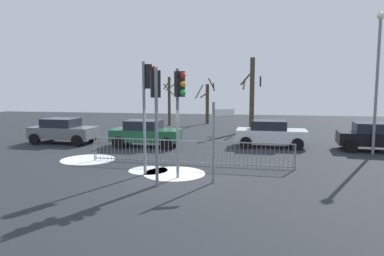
# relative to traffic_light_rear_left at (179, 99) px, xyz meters

# --- Properties ---
(ground_plane) EXTENTS (60.00, 60.00, 0.00)m
(ground_plane) POSITION_rel_traffic_light_rear_left_xyz_m (-0.11, 0.12, -2.92)
(ground_plane) COLOR #26282D
(traffic_light_rear_left) EXTENTS (0.46, 0.48, 3.99)m
(traffic_light_rear_left) POSITION_rel_traffic_light_rear_left_xyz_m (0.00, 0.00, 0.00)
(traffic_light_rear_left) COLOR slate
(traffic_light_rear_left) RESTS_ON ground
(traffic_light_foreground_right) EXTENTS (0.39, 0.54, 3.99)m
(traffic_light_foreground_right) POSITION_rel_traffic_light_rear_left_xyz_m (-0.61, -0.93, -0.00)
(traffic_light_foreground_right) COLOR slate
(traffic_light_foreground_right) RESTS_ON ground
(traffic_light_foreground_left) EXTENTS (0.50, 0.44, 4.27)m
(traffic_light_foreground_left) POSITION_rel_traffic_light_rear_left_xyz_m (-1.32, 0.48, 0.21)
(traffic_light_foreground_left) COLOR slate
(traffic_light_foreground_left) RESTS_ON ground
(direction_sign_post) EXTENTS (0.74, 0.35, 2.82)m
(direction_sign_post) POSITION_rel_traffic_light_rear_left_xyz_m (1.32, -0.30, -1.33)
(direction_sign_post) COLOR slate
(direction_sign_post) RESTS_ON ground
(pedestrian_guard_railing) EXTENTS (8.83, 0.45, 1.07)m
(pedestrian_guard_railing) POSITION_rel_traffic_light_rear_left_xyz_m (-0.11, 2.31, -2.37)
(pedestrian_guard_railing) COLOR slate
(pedestrian_guard_railing) RESTS_ON ground
(car_green_far) EXTENTS (3.80, 1.92, 1.47)m
(car_green_far) POSITION_rel_traffic_light_rear_left_xyz_m (-3.36, 6.59, -2.16)
(car_green_far) COLOR #195933
(car_green_far) RESTS_ON ground
(car_white_trailing) EXTENTS (3.83, 1.97, 1.47)m
(car_white_trailing) POSITION_rel_traffic_light_rear_left_xyz_m (3.50, 7.69, -2.16)
(car_white_trailing) COLOR silver
(car_white_trailing) RESTS_ON ground
(car_grey_near) EXTENTS (3.87, 2.06, 1.47)m
(car_grey_near) POSITION_rel_traffic_light_rear_left_xyz_m (-8.52, 6.83, -2.16)
(car_grey_near) COLOR slate
(car_grey_near) RESTS_ON ground
(car_black_mid) EXTENTS (3.92, 2.17, 1.47)m
(car_black_mid) POSITION_rel_traffic_light_rear_left_xyz_m (8.85, 7.33, -2.16)
(car_black_mid) COLOR black
(car_black_mid) RESTS_ON ground
(street_lamp) EXTENTS (0.36, 0.36, 6.86)m
(street_lamp) POSITION_rel_traffic_light_rear_left_xyz_m (8.43, 6.31, 1.26)
(street_lamp) COLOR slate
(street_lamp) RESTS_ON ground
(bare_tree_left) EXTENTS (1.41, 1.41, 4.13)m
(bare_tree_left) POSITION_rel_traffic_light_rear_left_xyz_m (-4.60, 17.19, -0.72)
(bare_tree_left) COLOR #473828
(bare_tree_left) RESTS_ON ground
(bare_tree_centre) EXTENTS (1.67, 1.65, 4.05)m
(bare_tree_centre) POSITION_rel_traffic_light_rear_left_xyz_m (-1.64, 19.31, -0.95)
(bare_tree_centre) COLOR #473828
(bare_tree_centre) RESTS_ON ground
(bare_tree_right) EXTENTS (1.58, 1.55, 5.47)m
(bare_tree_right) POSITION_rel_traffic_light_rear_left_xyz_m (2.34, 14.96, -0.10)
(bare_tree_right) COLOR #473828
(bare_tree_right) RESTS_ON ground
(snow_patch_kerb) EXTENTS (2.38, 2.38, 0.01)m
(snow_patch_kerb) POSITION_rel_traffic_light_rear_left_xyz_m (-0.36, 0.70, -2.92)
(snow_patch_kerb) COLOR white
(snow_patch_kerb) RESTS_ON ground
(snow_patch_island) EXTENTS (1.57, 1.57, 0.01)m
(snow_patch_island) POSITION_rel_traffic_light_rear_left_xyz_m (-1.52, 1.03, -2.92)
(snow_patch_island) COLOR silver
(snow_patch_island) RESTS_ON ground
(snow_patch_verge) EXTENTS (2.46, 2.46, 0.01)m
(snow_patch_verge) POSITION_rel_traffic_light_rear_left_xyz_m (-4.87, 2.58, -2.92)
(snow_patch_verge) COLOR white
(snow_patch_verge) RESTS_ON ground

